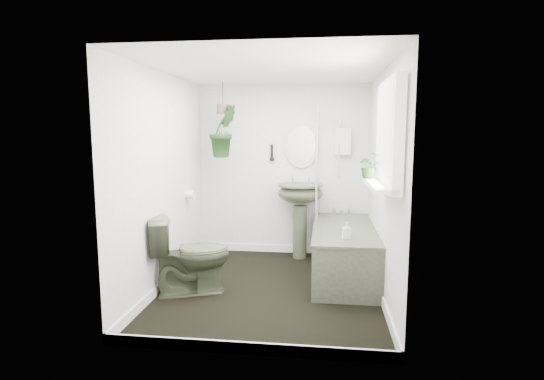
# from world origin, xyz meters

# --- Properties ---
(floor) EXTENTS (2.30, 2.80, 0.02)m
(floor) POSITION_xyz_m (0.00, 0.00, -0.01)
(floor) COLOR black
(floor) RESTS_ON ground
(ceiling) EXTENTS (2.30, 2.80, 0.02)m
(ceiling) POSITION_xyz_m (0.00, 0.00, 2.31)
(ceiling) COLOR white
(ceiling) RESTS_ON ground
(wall_back) EXTENTS (2.30, 0.02, 2.30)m
(wall_back) POSITION_xyz_m (0.00, 1.41, 1.15)
(wall_back) COLOR white
(wall_back) RESTS_ON ground
(wall_front) EXTENTS (2.30, 0.02, 2.30)m
(wall_front) POSITION_xyz_m (0.00, -1.41, 1.15)
(wall_front) COLOR white
(wall_front) RESTS_ON ground
(wall_left) EXTENTS (0.02, 2.80, 2.30)m
(wall_left) POSITION_xyz_m (-1.16, 0.00, 1.15)
(wall_left) COLOR white
(wall_left) RESTS_ON ground
(wall_right) EXTENTS (0.02, 2.80, 2.30)m
(wall_right) POSITION_xyz_m (1.16, 0.00, 1.15)
(wall_right) COLOR white
(wall_right) RESTS_ON ground
(skirting) EXTENTS (2.30, 2.80, 0.10)m
(skirting) POSITION_xyz_m (0.00, 0.00, 0.05)
(skirting) COLOR white
(skirting) RESTS_ON floor
(bathtub) EXTENTS (0.72, 1.72, 0.58)m
(bathtub) POSITION_xyz_m (0.80, 0.50, 0.29)
(bathtub) COLOR #3D4530
(bathtub) RESTS_ON floor
(bath_screen) EXTENTS (0.04, 0.72, 1.40)m
(bath_screen) POSITION_xyz_m (0.47, 0.99, 1.28)
(bath_screen) COLOR silver
(bath_screen) RESTS_ON bathtub
(shower_box) EXTENTS (0.20, 0.10, 0.35)m
(shower_box) POSITION_xyz_m (0.80, 1.34, 1.55)
(shower_box) COLOR white
(shower_box) RESTS_ON wall_back
(oval_mirror) EXTENTS (0.46, 0.03, 0.62)m
(oval_mirror) POSITION_xyz_m (0.25, 1.37, 1.50)
(oval_mirror) COLOR beige
(oval_mirror) RESTS_ON wall_back
(wall_sconce) EXTENTS (0.04, 0.04, 0.22)m
(wall_sconce) POSITION_xyz_m (-0.15, 1.36, 1.40)
(wall_sconce) COLOR black
(wall_sconce) RESTS_ON wall_back
(toilet_roll_holder) EXTENTS (0.11, 0.11, 0.11)m
(toilet_roll_holder) POSITION_xyz_m (-1.10, 0.70, 0.90)
(toilet_roll_holder) COLOR white
(toilet_roll_holder) RESTS_ON wall_left
(window_recess) EXTENTS (0.08, 1.00, 0.90)m
(window_recess) POSITION_xyz_m (1.09, -0.70, 1.65)
(window_recess) COLOR white
(window_recess) RESTS_ON wall_right
(window_sill) EXTENTS (0.18, 1.00, 0.04)m
(window_sill) POSITION_xyz_m (1.02, -0.70, 1.23)
(window_sill) COLOR white
(window_sill) RESTS_ON wall_right
(window_blinds) EXTENTS (0.01, 0.86, 0.76)m
(window_blinds) POSITION_xyz_m (1.04, -0.70, 1.65)
(window_blinds) COLOR white
(window_blinds) RESTS_ON wall_right
(toilet) EXTENTS (0.92, 0.72, 0.82)m
(toilet) POSITION_xyz_m (-0.82, -0.21, 0.41)
(toilet) COLOR #3D4530
(toilet) RESTS_ON floor
(pedestal_sink) EXTENTS (0.64, 0.57, 1.00)m
(pedestal_sink) POSITION_xyz_m (0.25, 1.16, 0.50)
(pedestal_sink) COLOR #3D4530
(pedestal_sink) RESTS_ON floor
(sill_plant) EXTENTS (0.26, 0.24, 0.24)m
(sill_plant) POSITION_xyz_m (0.97, -0.40, 1.37)
(sill_plant) COLOR black
(sill_plant) RESTS_ON window_sill
(hanging_plant) EXTENTS (0.47, 0.47, 0.67)m
(hanging_plant) POSITION_xyz_m (-0.74, 1.02, 1.69)
(hanging_plant) COLOR black
(hanging_plant) RESTS_ON ceiling
(soap_bottle) EXTENTS (0.09, 0.09, 0.17)m
(soap_bottle) POSITION_xyz_m (0.80, -0.03, 0.67)
(soap_bottle) COLOR black
(soap_bottle) RESTS_ON bathtub
(hanging_pot) EXTENTS (0.16, 0.16, 0.12)m
(hanging_pot) POSITION_xyz_m (-0.74, 1.02, 1.96)
(hanging_pot) COLOR brown
(hanging_pot) RESTS_ON ceiling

